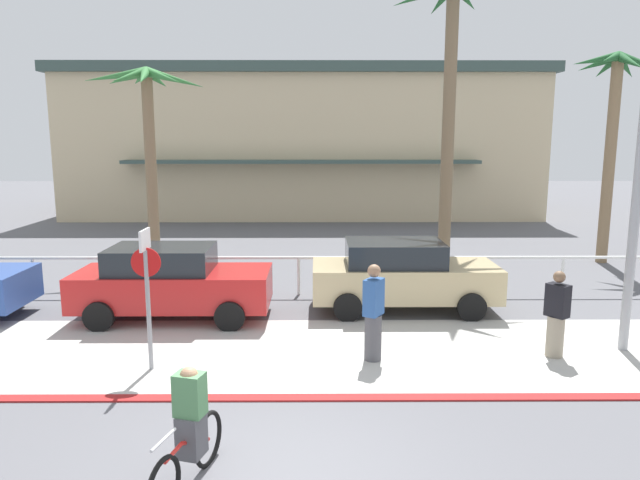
# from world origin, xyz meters

# --- Properties ---
(ground_plane) EXTENTS (80.00, 80.00, 0.00)m
(ground_plane) POSITION_xyz_m (0.00, 10.00, 0.00)
(ground_plane) COLOR #5B5B60
(sidewalk_strip) EXTENTS (44.00, 4.00, 0.02)m
(sidewalk_strip) POSITION_xyz_m (0.00, 4.20, 0.01)
(sidewalk_strip) COLOR beige
(sidewalk_strip) RESTS_ON ground
(curb_paint) EXTENTS (44.00, 0.24, 0.03)m
(curb_paint) POSITION_xyz_m (0.00, 2.20, 0.01)
(curb_paint) COLOR maroon
(curb_paint) RESTS_ON ground
(building_backdrop) EXTENTS (24.87, 11.15, 7.71)m
(building_backdrop) POSITION_xyz_m (-0.25, 26.86, 3.88)
(building_backdrop) COLOR beige
(building_backdrop) RESTS_ON ground
(rail_fence) EXTENTS (23.49, 0.08, 1.04)m
(rail_fence) POSITION_xyz_m (-0.00, 8.50, 0.84)
(rail_fence) COLOR white
(rail_fence) RESTS_ON ground
(stop_sign_bike_lane) EXTENTS (0.52, 0.56, 2.56)m
(stop_sign_bike_lane) POSITION_xyz_m (-2.50, 3.39, 1.68)
(stop_sign_bike_lane) COLOR gray
(stop_sign_bike_lane) RESTS_ON ground
(palm_tree_1) EXTENTS (3.65, 3.29, 6.33)m
(palm_tree_1) POSITION_xyz_m (-4.84, 12.36, 4.99)
(palm_tree_1) COLOR #846B4C
(palm_tree_1) RESTS_ON ground
(palm_tree_2) EXTENTS (3.48, 3.05, 8.44)m
(palm_tree_2) POSITION_xyz_m (4.26, 10.44, 6.17)
(palm_tree_2) COLOR #756047
(palm_tree_2) RESTS_ON ground
(palm_tree_3) EXTENTS (3.21, 3.07, 6.83)m
(palm_tree_3) POSITION_xyz_m (10.09, 12.55, 5.16)
(palm_tree_3) COLOR #846B4C
(palm_tree_3) RESTS_ON ground
(car_red_1) EXTENTS (4.40, 2.02, 1.69)m
(car_red_1) POSITION_xyz_m (-2.86, 6.43, 0.87)
(car_red_1) COLOR red
(car_red_1) RESTS_ON ground
(car_tan_2) EXTENTS (4.40, 2.02, 1.69)m
(car_tan_2) POSITION_xyz_m (2.53, 7.09, 0.87)
(car_tan_2) COLOR tan
(car_tan_2) RESTS_ON ground
(cyclist_red_0) EXTENTS (0.55, 1.77, 1.50)m
(cyclist_red_0) POSITION_xyz_m (-1.04, -0.12, 0.69)
(cyclist_red_0) COLOR black
(cyclist_red_0) RESTS_ON ground
(pedestrian_0) EXTENTS (0.45, 0.48, 1.68)m
(pedestrian_0) POSITION_xyz_m (4.99, 3.96, 0.78)
(pedestrian_0) COLOR gray
(pedestrian_0) RESTS_ON ground
(pedestrian_1) EXTENTS (0.44, 0.48, 1.84)m
(pedestrian_1) POSITION_xyz_m (1.53, 3.82, 0.87)
(pedestrian_1) COLOR #4C4C51
(pedestrian_1) RESTS_ON ground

